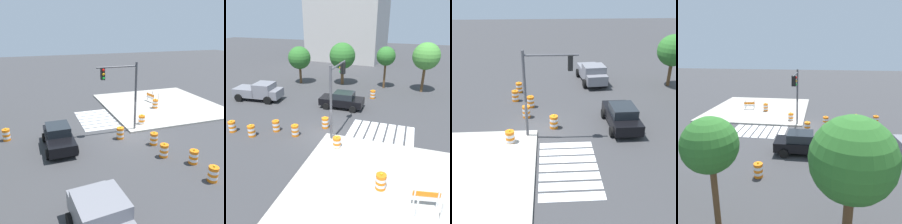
{
  "view_description": "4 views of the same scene",
  "coord_description": "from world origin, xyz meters",
  "views": [
    {
      "loc": [
        -16.64,
        7.27,
        8.21
      ],
      "look_at": [
        0.95,
        1.28,
        1.69
      ],
      "focal_mm": 39.16,
      "sensor_mm": 36.0,
      "label": 1
    },
    {
      "loc": [
        5.77,
        -14.8,
        8.9
      ],
      "look_at": [
        -0.05,
        3.01,
        0.71
      ],
      "focal_mm": 36.9,
      "sensor_mm": 36.0,
      "label": 2
    },
    {
      "loc": [
        16.14,
        0.82,
        9.19
      ],
      "look_at": [
        0.0,
        1.79,
        1.45
      ],
      "focal_mm": 44.18,
      "sensor_mm": 36.0,
      "label": 3
    },
    {
      "loc": [
        -1.67,
        21.41,
        7.68
      ],
      "look_at": [
        1.15,
        0.73,
        1.72
      ],
      "focal_mm": 36.43,
      "sensor_mm": 36.0,
      "label": 4
    }
  ],
  "objects": [
    {
      "name": "sidewalk_corner",
      "position": [
        6.0,
        -6.0,
        0.07
      ],
      "size": [
        12.0,
        12.0,
        0.15
      ],
      "primitive_type": "cube",
      "color": "#ADA89E",
      "rests_on": "ground"
    },
    {
      "name": "traffic_barrel_far_curb",
      "position": [
        -7.4,
        -1.83,
        0.45
      ],
      "size": [
        0.56,
        0.56,
        1.02
      ],
      "color": "orange",
      "rests_on": "ground"
    },
    {
      "name": "street_tree_streetside_near",
      "position": [
        -2.93,
        13.62,
        3.7
      ],
      "size": [
        3.3,
        3.3,
        5.38
      ],
      "color": "brown",
      "rests_on": "ground"
    },
    {
      "name": "traffic_barrel_lane_center",
      "position": [
        -2.29,
        -0.86,
        0.45
      ],
      "size": [
        0.56,
        0.56,
        1.02
      ],
      "color": "orange",
      "rests_on": "ground"
    },
    {
      "name": "traffic_barrel_median_far",
      "position": [
        -5.46,
        -1.98,
        0.45
      ],
      "size": [
        0.56,
        0.56,
        1.02
      ],
      "color": "orange",
      "rests_on": "ground"
    },
    {
      "name": "ground_plane",
      "position": [
        0.0,
        0.0,
        0.0
      ],
      "size": [
        120.0,
        120.0,
        0.0
      ],
      "primitive_type": "plane",
      "color": "#38383A"
    },
    {
      "name": "traffic_barrel_median_near",
      "position": [
        -0.56,
        1.13,
        0.45
      ],
      "size": [
        0.56,
        0.56,
        1.02
      ],
      "color": "orange",
      "rests_on": "ground"
    },
    {
      "name": "sports_car",
      "position": [
        -0.5,
        5.77,
        0.81
      ],
      "size": [
        4.33,
        2.2,
        1.63
      ],
      "color": "black",
      "rests_on": "ground"
    },
    {
      "name": "crosswalk_stripes",
      "position": [
        4.0,
        1.8,
        0.01
      ],
      "size": [
        5.1,
        3.2,
        0.02
      ],
      "color": "silver",
      "rests_on": "ground"
    },
    {
      "name": "traffic_barrel_opposite_curb",
      "position": [
        -4.12,
        -0.63,
        0.45
      ],
      "size": [
        0.56,
        0.56,
        1.02
      ],
      "color": "orange",
      "rests_on": "ground"
    },
    {
      "name": "street_tree_streetside_far",
      "position": [
        2.56,
        13.67,
        3.94
      ],
      "size": [
        2.28,
        2.28,
        5.12
      ],
      "color": "brown",
      "rests_on": "ground"
    },
    {
      "name": "traffic_barrel_crosswalk_end",
      "position": [
        1.38,
        -1.62,
        0.45
      ],
      "size": [
        0.56,
        0.56,
        1.02
      ],
      "color": "orange",
      "rests_on": "ground"
    },
    {
      "name": "traffic_barrel_on_sidewalk",
      "position": [
        4.91,
        -4.84,
        0.6
      ],
      "size": [
        0.56,
        0.56,
        1.02
      ],
      "color": "orange",
      "rests_on": "sidewalk_corner"
    },
    {
      "name": "traffic_barrel_near_corner",
      "position": [
        1.92,
        9.42,
        0.45
      ],
      "size": [
        0.56,
        0.56,
        1.02
      ],
      "color": "orange",
      "rests_on": "ground"
    },
    {
      "name": "construction_barricade",
      "position": [
        7.19,
        -5.58,
        0.72
      ],
      "size": [
        1.36,
        0.99,
        1.0
      ],
      "color": "silver",
      "rests_on": "sidewalk_corner"
    },
    {
      "name": "traffic_light_pole",
      "position": [
        0.6,
        0.54,
        3.91
      ],
      "size": [
        0.47,
        3.29,
        5.5
      ],
      "color": "#4C4C51",
      "rests_on": "sidewalk_corner"
    }
  ]
}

